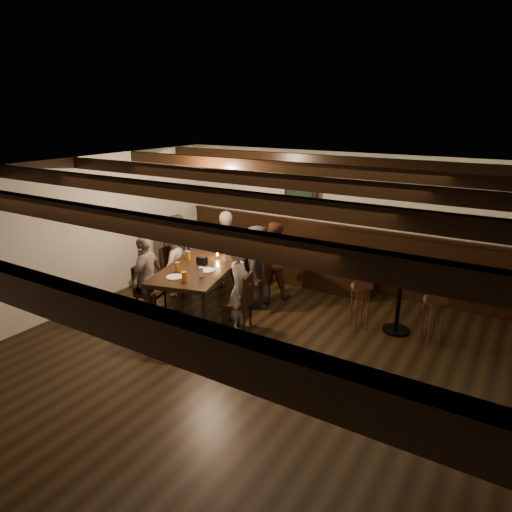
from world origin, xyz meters
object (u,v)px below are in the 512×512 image
Objects in this scene: high_top_table at (400,292)px; bar_stool_right at (432,321)px; person_bench_right at (273,260)px; person_left_near at (173,262)px; chair_left_near at (176,280)px; person_bench_left at (177,250)px; chair_right_far at (238,312)px; person_bench_centre at (227,250)px; person_left_far at (147,277)px; person_right_near at (257,266)px; chair_right_near at (256,287)px; bar_stool_left at (360,306)px; person_right_far at (240,288)px; dining_table at (204,267)px; chair_left_far at (150,301)px.

high_top_table is 0.99× the size of bar_stool_right.
person_bench_right reaches higher than person_left_near.
person_bench_left is (-0.29, 0.39, 0.39)m from chair_left_near.
bar_stool_right is at bearing -83.90° from chair_right_far.
person_bench_right is at bearing 174.15° from high_top_table.
person_bench_centre is 0.97m from person_left_near.
person_left_far is (-1.24, -1.73, -0.01)m from person_bench_right.
person_left_near is (-0.03, -0.01, 0.33)m from chair_left_near.
person_bench_right is at bearing 170.54° from person_bench_centre.
chair_right_near is at bearing 90.00° from person_right_near.
high_top_table is 0.59m from bar_stool_right.
chair_right_near is 1.75m from bar_stool_left.
person_bench_centre is 1.50× the size of high_top_table.
person_right_near is (1.42, 0.38, 0.40)m from chair_left_near.
person_right_near is 1.43× the size of high_top_table.
chair_right_far is 2.34m from high_top_table.
chair_right_far is (1.62, -0.50, -0.01)m from chair_left_near.
chair_left_near is 1.72m from person_bench_right.
person_bench_left is at bearing -161.57° from person_left_near.
person_left_near is 1.50m from person_right_near.
person_right_near is 0.90m from person_right_far.
person_left_far is 1.38× the size of high_top_table.
bar_stool_right is at bearing -83.83° from person_right_far.
person_left_far is 3.75m from high_top_table.
person_right_near is 1.75m from bar_stool_left.
person_left_near is (-0.84, 0.24, -0.13)m from dining_table.
chair_right_far is at bearing 90.00° from chair_left_far.
chair_left_near is 1.44m from chair_right_near.
chair_right_near is 2.28m from high_top_table.
high_top_table is at bearing 143.96° from bar_stool_right.
chair_left_far is 2.14m from person_bench_right.
person_right_far is (1.68, -0.48, 0.03)m from person_left_near.
person_left_near reaches higher than bar_stool_right.
chair_right_near is at bearing 1.86° from person_right_far.
chair_left_near is 0.98m from person_left_far.
person_left_near is at bearing 58.49° from chair_right_far.
person_right_far is (1.94, -0.88, -0.02)m from person_bench_left.
chair_left_far is 0.97m from person_left_near.
person_left_near is at bearing -170.14° from high_top_table.
person_right_near reaches higher than chair_right_far.
person_bench_centre reaches higher than person_left_far.
high_top_table is (2.19, -0.22, -0.04)m from person_bench_right.
chair_right_far is 0.67× the size of person_right_far.
person_bench_centre is 1.17× the size of person_left_near.
person_bench_centre is 1.11× the size of person_right_far.
bar_stool_right reaches higher than chair_right_far.
person_right_far is at bearing -90.00° from chair_right_far.
person_left_near reaches higher than chair_left_near.
dining_table is 2.45m from bar_stool_left.
person_right_far is at bearing 83.66° from person_bench_right.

